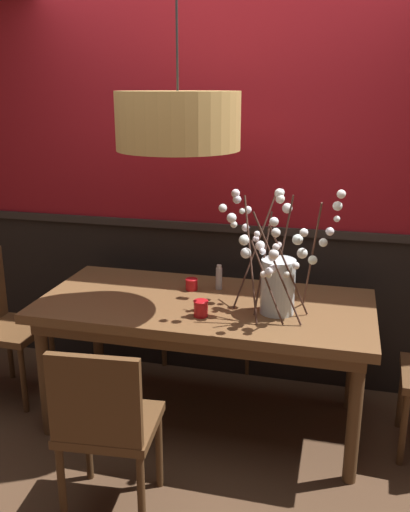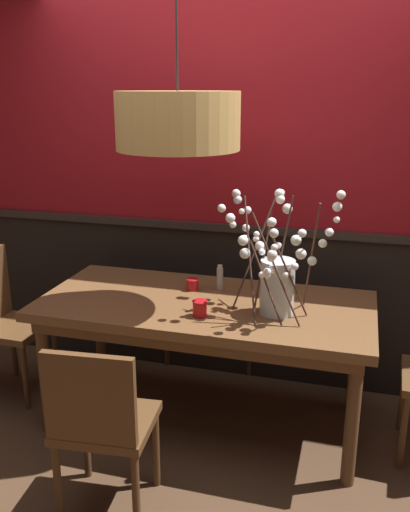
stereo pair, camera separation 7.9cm
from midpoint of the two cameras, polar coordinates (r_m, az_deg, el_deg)
name	(u,v)px [view 1 (the left image)]	position (r m, az deg, el deg)	size (l,w,h in m)	color
ground_plane	(205,419)	(3.51, -0.67, -16.40)	(24.00, 24.00, 0.00)	#4C3321
back_wall	(230,180)	(3.62, 1.97, 7.78)	(4.34, 0.14, 2.72)	black
dining_table	(205,315)	(3.19, -0.71, -6.13)	(1.88, 0.88, 0.77)	brown
chair_head_west_end	(1,318)	(3.79, -20.74, -5.97)	(0.40, 0.41, 0.95)	brown
chair_far_side_left	(195,288)	(4.10, -1.60, -3.32)	(0.45, 0.46, 0.89)	brown
chair_far_side_right	(280,294)	(4.00, 7.12, -3.85)	(0.46, 0.44, 0.93)	brown
chair_near_side_left	(105,422)	(2.63, -11.11, -16.38)	(0.46, 0.43, 0.88)	brown
vase_with_blossoms	(277,276)	(2.95, 6.62, -2.02)	(0.62, 0.54, 0.67)	silver
candle_holder_nearer_center	(201,308)	(2.94, -1.20, -5.39)	(0.08, 0.08, 0.09)	red
candle_holder_nearer_edge	(192,284)	(3.32, -2.06, -2.91)	(0.08, 0.08, 0.07)	red
condiment_bottle	(219,278)	(3.32, 0.76, -2.23)	(0.04, 0.04, 0.15)	#ADADB2
pendant_lamp	(178,121)	(2.90, -3.58, 13.66)	(0.63, 0.63, 1.10)	tan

